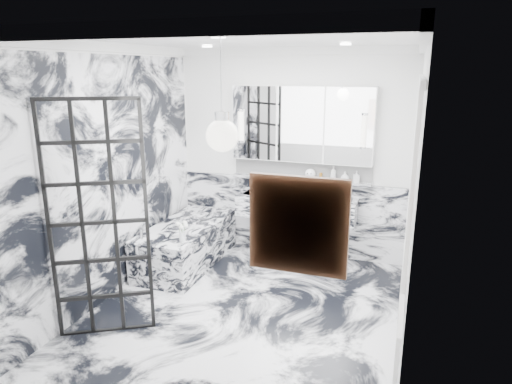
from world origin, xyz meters
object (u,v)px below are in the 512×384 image
at_px(trough_sink, 296,207).
at_px(bathtub, 187,244).
at_px(mirror_cabinet, 301,124).
at_px(crittall_door, 99,223).

height_order(trough_sink, bathtub, trough_sink).
relative_size(trough_sink, mirror_cabinet, 0.84).
height_order(trough_sink, mirror_cabinet, mirror_cabinet).
xyz_separation_m(trough_sink, bathtub, (-1.33, -0.66, -0.45)).
relative_size(crittall_door, mirror_cabinet, 1.20).
height_order(crittall_door, trough_sink, crittall_door).
height_order(crittall_door, mirror_cabinet, mirror_cabinet).
xyz_separation_m(mirror_cabinet, bathtub, (-1.32, -0.83, -1.54)).
relative_size(crittall_door, bathtub, 1.38).
bearing_deg(mirror_cabinet, bathtub, -147.94).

